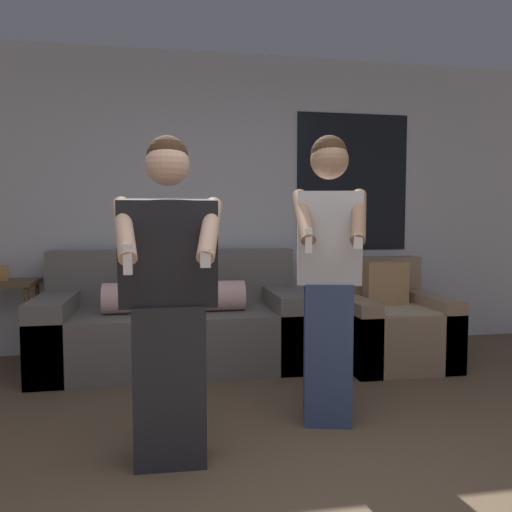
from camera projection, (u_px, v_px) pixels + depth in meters
name	position (u px, v px, depth m)	size (l,w,h in m)	color
wall_back	(222.00, 202.00, 4.62)	(6.70, 0.07, 2.70)	silver
couch	(175.00, 325.00, 4.11)	(2.11, 0.97, 0.93)	slate
armchair	(386.00, 325.00, 4.20)	(0.86, 0.93, 0.86)	#937A60
side_table	(0.00, 294.00, 4.09)	(0.57, 0.41, 0.84)	brown
person_left	(169.00, 303.00, 2.40)	(0.52, 0.47, 1.58)	#28282D
person_right	(328.00, 276.00, 2.88)	(0.45, 0.52, 1.67)	#384770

